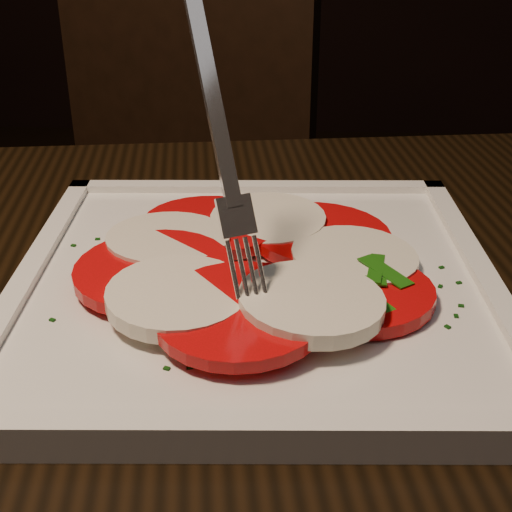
{
  "coord_description": "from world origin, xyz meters",
  "views": [
    {
      "loc": [
        -0.18,
        -0.15,
        1.0
      ],
      "look_at": [
        -0.2,
        0.26,
        0.78
      ],
      "focal_mm": 50.0,
      "sensor_mm": 36.0,
      "label": 1
    }
  ],
  "objects_px": {
    "table": "(159,488)",
    "fork": "(212,126)",
    "chair": "(165,213)",
    "plate": "(256,286)"
  },
  "relations": [
    {
      "from": "table",
      "to": "fork",
      "type": "height_order",
      "value": "fork"
    },
    {
      "from": "table",
      "to": "chair",
      "type": "relative_size",
      "value": 1.4
    },
    {
      "from": "chair",
      "to": "fork",
      "type": "relative_size",
      "value": 5.5
    },
    {
      "from": "plate",
      "to": "table",
      "type": "bearing_deg",
      "value": -126.25
    },
    {
      "from": "fork",
      "to": "table",
      "type": "bearing_deg",
      "value": -141.98
    },
    {
      "from": "chair",
      "to": "fork",
      "type": "xyz_separation_m",
      "value": [
        0.15,
        -0.62,
        0.34
      ]
    },
    {
      "from": "chair",
      "to": "plate",
      "type": "xyz_separation_m",
      "value": [
        0.18,
        -0.61,
        0.22
      ]
    },
    {
      "from": "chair",
      "to": "fork",
      "type": "height_order",
      "value": "fork"
    },
    {
      "from": "table",
      "to": "chair",
      "type": "xyz_separation_m",
      "value": [
        -0.12,
        0.69,
        -0.12
      ]
    },
    {
      "from": "plate",
      "to": "chair",
      "type": "bearing_deg",
      "value": 106.0
    }
  ]
}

